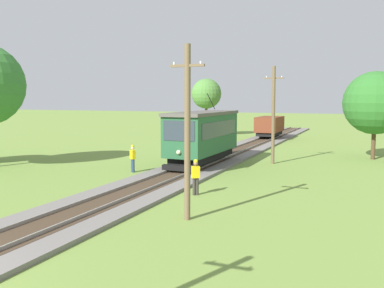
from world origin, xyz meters
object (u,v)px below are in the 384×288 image
at_px(utility_pole_mid, 273,114).
at_px(gravel_pile, 222,137).
at_px(tree_right_far, 206,94).
at_px(second_worker, 133,157).
at_px(tree_left_near, 375,103).
at_px(track_worker, 196,175).
at_px(freight_car, 270,126).
at_px(red_tram, 203,135).
at_px(utility_pole_near_tram, 187,131).

height_order(utility_pole_mid, gravel_pile, utility_pole_mid).
height_order(utility_pole_mid, tree_right_far, tree_right_far).
relative_size(second_worker, tree_right_far, 0.25).
bearing_deg(tree_left_near, track_worker, -115.68).
height_order(freight_car, track_worker, freight_car).
bearing_deg(tree_right_far, gravel_pile, -52.17).
relative_size(track_worker, tree_right_far, 0.25).
bearing_deg(utility_pole_mid, second_worker, -136.95).
distance_m(utility_pole_mid, tree_right_far, 23.16).
xyz_separation_m(red_tram, utility_pole_mid, (4.30, 2.92, 1.42)).
relative_size(utility_pole_near_tram, track_worker, 3.81).
height_order(utility_pole_near_tram, tree_left_near, tree_left_near).
bearing_deg(track_worker, red_tram, 161.19).
relative_size(freight_car, track_worker, 2.91).
bearing_deg(utility_pole_mid, freight_car, 103.34).
distance_m(gravel_pile, tree_left_near, 18.57).
bearing_deg(utility_pole_mid, utility_pole_near_tram, -90.00).
height_order(red_tram, tree_right_far, tree_right_far).
xyz_separation_m(freight_car, tree_left_near, (11.03, -12.80, 2.83)).
bearing_deg(gravel_pile, tree_left_near, -30.52).
distance_m(utility_pole_near_tram, track_worker, 4.91).
bearing_deg(red_tram, freight_car, 90.01).
bearing_deg(freight_car, tree_right_far, 171.69).
bearing_deg(utility_pole_near_tram, red_tram, 108.96).
distance_m(utility_pole_near_tram, tree_right_far, 37.04).
relative_size(freight_car, second_worker, 2.91).
distance_m(red_tram, freight_car, 21.06).
bearing_deg(tree_left_near, gravel_pile, 149.48).
bearing_deg(tree_right_far, tree_left_near, -35.90).
bearing_deg(utility_pole_mid, tree_left_near, 38.34).
distance_m(gravel_pile, track_worker, 27.05).
bearing_deg(utility_pole_mid, track_worker, -96.57).
height_order(red_tram, freight_car, red_tram).
height_order(utility_pole_mid, second_worker, utility_pole_mid).
relative_size(gravel_pile, second_worker, 1.69).
bearing_deg(red_tram, tree_left_near, 36.79).
relative_size(freight_car, gravel_pile, 1.73).
height_order(gravel_pile, second_worker, second_worker).
height_order(freight_car, tree_right_far, tree_right_far).
height_order(gravel_pile, tree_left_near, tree_left_near).
bearing_deg(second_worker, utility_pole_near_tram, -105.40).
relative_size(red_tram, utility_pole_mid, 1.22).
bearing_deg(utility_pole_mid, gravel_pile, 121.46).
height_order(red_tram, second_worker, red_tram).
distance_m(utility_pole_mid, second_worker, 10.62).
bearing_deg(second_worker, freight_car, 25.48).
height_order(utility_pole_near_tram, second_worker, utility_pole_near_tram).
bearing_deg(tree_left_near, second_worker, -139.09).
distance_m(utility_pole_mid, track_worker, 11.79).
distance_m(utility_pole_near_tram, utility_pole_mid, 15.43).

